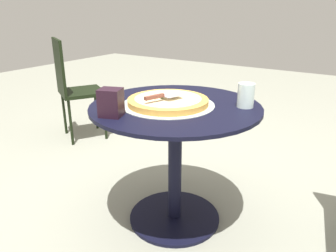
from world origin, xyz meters
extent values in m
plane|color=gray|center=(0.00, 0.00, 0.00)|extent=(10.00, 10.00, 0.00)
cylinder|color=black|center=(0.00, 0.00, 0.68)|extent=(0.87, 0.87, 0.02)
cylinder|color=black|center=(0.00, 0.00, 0.34)|extent=(0.07, 0.07, 0.65)
cylinder|color=black|center=(0.00, 0.00, 0.01)|extent=(0.52, 0.52, 0.02)
cylinder|color=silver|center=(0.03, 0.02, 0.69)|extent=(0.47, 0.47, 0.00)
cylinder|color=gold|center=(0.03, 0.02, 0.70)|extent=(0.41, 0.41, 0.03)
cylinder|color=beige|center=(0.03, 0.02, 0.72)|extent=(0.34, 0.34, 0.00)
sphere|color=#2E622B|center=(0.05, 0.01, 0.72)|extent=(0.01, 0.01, 0.01)
sphere|color=#246C2A|center=(0.05, 0.04, 0.72)|extent=(0.01, 0.01, 0.01)
sphere|color=#396D32|center=(0.08, 0.06, 0.73)|extent=(0.02, 0.02, 0.02)
sphere|color=#EAE7C3|center=(0.07, 0.09, 0.72)|extent=(0.01, 0.01, 0.01)
sphere|color=#F4E3C6|center=(0.05, 0.00, 0.73)|extent=(0.02, 0.02, 0.02)
cube|color=silver|center=(0.01, 0.02, 0.74)|extent=(0.11, 0.12, 0.00)
cube|color=brown|center=(0.04, 0.12, 0.75)|extent=(0.05, 0.11, 0.02)
cylinder|color=white|center=(-0.31, -0.16, 0.74)|extent=(0.08, 0.08, 0.12)
cube|color=black|center=(0.15, 0.31, 0.75)|extent=(0.12, 0.12, 0.13)
cube|color=black|center=(1.37, -0.61, 0.43)|extent=(0.50, 0.50, 0.03)
cube|color=black|center=(1.46, -0.46, 0.67)|extent=(0.33, 0.20, 0.46)
cylinder|color=black|center=(1.43, -0.81, 0.21)|extent=(0.02, 0.02, 0.41)
cylinder|color=black|center=(1.17, -0.66, 0.21)|extent=(0.02, 0.02, 0.41)
cylinder|color=black|center=(1.58, -0.55, 0.21)|extent=(0.02, 0.02, 0.41)
cylinder|color=black|center=(1.32, -0.40, 0.21)|extent=(0.02, 0.02, 0.41)
camera|label=1|loc=(-0.84, 1.34, 1.16)|focal=34.65mm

